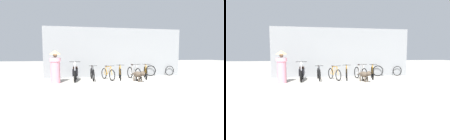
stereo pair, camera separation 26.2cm
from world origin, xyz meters
TOP-DOWN VIEW (x-y plane):
  - ground_plane at (0.00, 0.00)m, footprint 60.00×60.00m
  - shop_wall_back at (0.00, 3.41)m, footprint 9.07×0.20m
  - bicycle_0 at (-1.67, 2.11)m, footprint 0.46×1.69m
  - bicycle_1 at (-0.78, 2.01)m, footprint 0.61×1.56m
  - bicycle_2 at (-0.04, 2.09)m, footprint 0.48×1.75m
  - bicycle_3 at (0.77, 1.94)m, footprint 0.46×1.71m
  - bicycle_4 at (1.58, 2.11)m, footprint 0.60×1.69m
  - motorcycle at (-2.62, 2.07)m, footprint 0.58×1.85m
  - stray_dog at (0.74, 1.00)m, footprint 0.56×1.18m
  - person_in_robes at (-3.60, 1.36)m, footprint 0.61×0.61m
  - spare_tire_left at (2.36, 3.16)m, footprint 0.72×0.21m
  - spare_tire_right at (3.78, 3.16)m, footprint 0.67×0.07m

SIDE VIEW (x-z plane):
  - ground_plane at x=0.00m, z-range 0.00..0.00m
  - spare_tire_right at x=3.78m, z-range 0.00..0.67m
  - bicycle_1 at x=-0.78m, z-range -0.08..0.76m
  - bicycle_0 at x=-1.67m, z-range -0.08..0.78m
  - spare_tire_left at x=2.36m, z-range 0.00..0.72m
  - bicycle_2 at x=-0.04m, z-range -0.08..0.81m
  - bicycle_4 at x=1.58m, z-range -0.08..0.82m
  - bicycle_3 at x=0.77m, z-range -0.08..0.83m
  - stray_dog at x=0.74m, z-range 0.10..0.71m
  - motorcycle at x=-2.62m, z-range -0.11..0.99m
  - person_in_robes at x=-3.60m, z-range 0.05..1.73m
  - shop_wall_back at x=0.00m, z-range 0.00..3.18m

